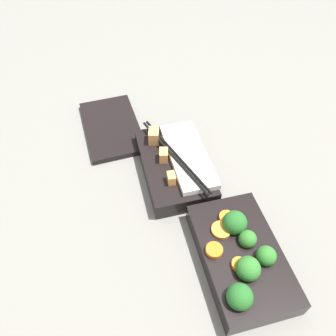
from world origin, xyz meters
The scene contains 4 objects.
ground_plane centered at (0.00, 0.00, 0.00)m, with size 3.00×3.00×0.00m, color slate.
bento_tray_vegetable centered at (-0.11, -0.02, 0.02)m, with size 0.20×0.12×0.07m.
bento_tray_rice centered at (0.11, 0.02, 0.02)m, with size 0.22×0.12×0.06m.
bento_lid centered at (0.27, 0.13, 0.01)m, with size 0.20×0.12×0.01m, color black.
Camera 1 is at (-0.31, 0.15, 0.51)m, focal length 35.00 mm.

